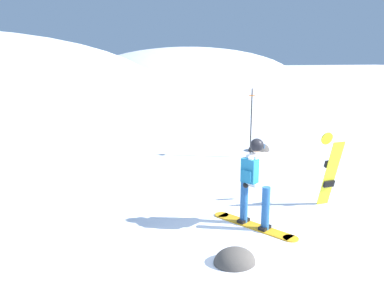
{
  "coord_description": "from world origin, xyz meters",
  "views": [
    {
      "loc": [
        -3.14,
        -5.27,
        3.13
      ],
      "look_at": [
        0.12,
        3.8,
        1.0
      ],
      "focal_mm": 36.26,
      "sensor_mm": 36.0,
      "label": 1
    }
  ],
  "objects_px": {
    "snowboarder_main": "(255,181)",
    "piste_marker_near": "(251,118)",
    "rock_mid": "(259,151)",
    "spare_snowboard": "(330,170)",
    "rock_dark": "(235,263)"
  },
  "relations": [
    {
      "from": "spare_snowboard",
      "to": "rock_dark",
      "type": "distance_m",
      "value": 3.37
    },
    {
      "from": "snowboarder_main",
      "to": "rock_dark",
      "type": "height_order",
      "value": "snowboarder_main"
    },
    {
      "from": "snowboarder_main",
      "to": "piste_marker_near",
      "type": "xyz_separation_m",
      "value": [
        2.46,
        4.73,
        0.36
      ]
    },
    {
      "from": "snowboarder_main",
      "to": "rock_mid",
      "type": "bearing_deg",
      "value": 59.66
    },
    {
      "from": "piste_marker_near",
      "to": "rock_mid",
      "type": "relative_size",
      "value": 2.97
    },
    {
      "from": "spare_snowboard",
      "to": "piste_marker_near",
      "type": "height_order",
      "value": "piste_marker_near"
    },
    {
      "from": "rock_dark",
      "to": "rock_mid",
      "type": "bearing_deg",
      "value": 57.89
    },
    {
      "from": "snowboarder_main",
      "to": "rock_dark",
      "type": "bearing_deg",
      "value": -130.14
    },
    {
      "from": "snowboarder_main",
      "to": "spare_snowboard",
      "type": "xyz_separation_m",
      "value": [
        2.02,
        0.4,
        -0.1
      ]
    },
    {
      "from": "spare_snowboard",
      "to": "rock_dark",
      "type": "bearing_deg",
      "value": -153.35
    },
    {
      "from": "snowboarder_main",
      "to": "rock_mid",
      "type": "xyz_separation_m",
      "value": [
        3.21,
        5.48,
        -0.92
      ]
    },
    {
      "from": "snowboarder_main",
      "to": "piste_marker_near",
      "type": "height_order",
      "value": "piste_marker_near"
    },
    {
      "from": "rock_mid",
      "to": "piste_marker_near",
      "type": "bearing_deg",
      "value": -134.98
    },
    {
      "from": "snowboarder_main",
      "to": "rock_dark",
      "type": "distance_m",
      "value": 1.68
    },
    {
      "from": "snowboarder_main",
      "to": "rock_mid",
      "type": "distance_m",
      "value": 6.41
    }
  ]
}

